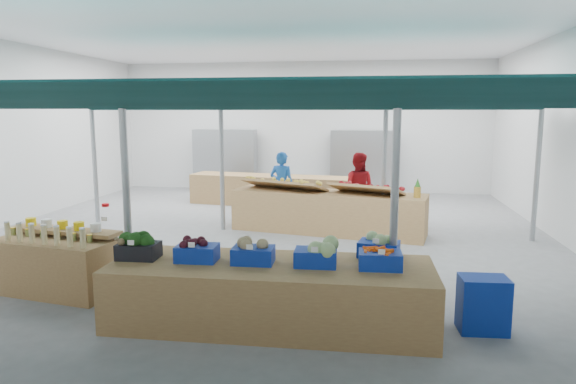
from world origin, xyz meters
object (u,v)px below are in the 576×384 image
veg_counter (271,294)px  crate_stack (483,304)px  vendor_left (282,186)px  bottle_shelf (57,263)px  vendor_right (357,188)px  fruit_counter (328,212)px

veg_counter → crate_stack: veg_counter is taller
veg_counter → vendor_left: 6.16m
bottle_shelf → vendor_right: size_ratio=1.13×
veg_counter → fruit_counter: (0.30, 4.97, 0.06)m
veg_counter → fruit_counter: bearing=85.5°
bottle_shelf → crate_stack: size_ratio=2.82×
vendor_right → veg_counter: bearing=92.5°
veg_counter → fruit_counter: 4.98m
fruit_counter → crate_stack: size_ratio=6.23×
veg_counter → vendor_left: bearing=97.4°
vendor_left → bottle_shelf: bearing=77.3°
bottle_shelf → fruit_counter: (3.58, 4.33, 0.01)m
vendor_left → crate_stack: bearing=131.1°
crate_stack → vendor_left: vendor_left is taller
vendor_right → vendor_left: bearing=10.9°
veg_counter → vendor_right: size_ratio=2.37×
bottle_shelf → vendor_left: vendor_left is taller
bottle_shelf → vendor_right: vendor_right is taller
bottle_shelf → vendor_right: bearing=61.9°
vendor_right → fruit_counter: bearing=72.3°
veg_counter → vendor_right: vendor_right is taller
vendor_left → veg_counter: bearing=109.3°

